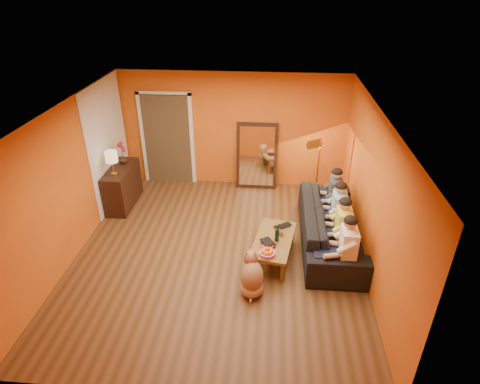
# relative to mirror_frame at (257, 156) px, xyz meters

# --- Properties ---
(room_shell) EXTENTS (5.00, 5.50, 2.60)m
(room_shell) POSITION_rel_mirror_frame_xyz_m (-0.55, -2.26, 0.54)
(room_shell) COLOR brown
(room_shell) RESTS_ON ground
(white_accent) EXTENTS (0.02, 1.90, 2.58)m
(white_accent) POSITION_rel_mirror_frame_xyz_m (-3.04, -0.88, 0.54)
(white_accent) COLOR white
(white_accent) RESTS_ON wall_left
(doorway_recess) EXTENTS (1.06, 0.30, 2.10)m
(doorway_recess) POSITION_rel_mirror_frame_xyz_m (-2.05, 0.20, 0.29)
(doorway_recess) COLOR #3F2D19
(doorway_recess) RESTS_ON floor
(door_jamb_left) EXTENTS (0.08, 0.06, 2.20)m
(door_jamb_left) POSITION_rel_mirror_frame_xyz_m (-2.62, 0.08, 0.29)
(door_jamb_left) COLOR white
(door_jamb_left) RESTS_ON wall_back
(door_jamb_right) EXTENTS (0.08, 0.06, 2.20)m
(door_jamb_right) POSITION_rel_mirror_frame_xyz_m (-1.48, 0.08, 0.29)
(door_jamb_right) COLOR white
(door_jamb_right) RESTS_ON wall_back
(door_header) EXTENTS (1.22, 0.06, 0.08)m
(door_header) POSITION_rel_mirror_frame_xyz_m (-2.05, 0.08, 1.36)
(door_header) COLOR white
(door_header) RESTS_ON wall_back
(mirror_frame) EXTENTS (0.92, 0.27, 1.51)m
(mirror_frame) POSITION_rel_mirror_frame_xyz_m (0.00, 0.00, 0.00)
(mirror_frame) COLOR black
(mirror_frame) RESTS_ON floor
(mirror_glass) EXTENTS (0.78, 0.21, 1.35)m
(mirror_glass) POSITION_rel_mirror_frame_xyz_m (0.00, -0.04, 0.00)
(mirror_glass) COLOR white
(mirror_glass) RESTS_ON mirror_frame
(sideboard) EXTENTS (0.44, 1.18, 0.85)m
(sideboard) POSITION_rel_mirror_frame_xyz_m (-2.79, -1.08, -0.34)
(sideboard) COLOR black
(sideboard) RESTS_ON floor
(table_lamp) EXTENTS (0.24, 0.24, 0.51)m
(table_lamp) POSITION_rel_mirror_frame_xyz_m (-2.79, -1.38, 0.34)
(table_lamp) COLOR beige
(table_lamp) RESTS_ON sideboard
(sofa) EXTENTS (2.61, 1.02, 0.76)m
(sofa) POSITION_rel_mirror_frame_xyz_m (1.45, -2.13, -0.38)
(sofa) COLOR black
(sofa) RESTS_ON floor
(coffee_table) EXTENTS (0.82, 1.31, 0.42)m
(coffee_table) POSITION_rel_mirror_frame_xyz_m (0.43, -2.69, -0.55)
(coffee_table) COLOR brown
(coffee_table) RESTS_ON floor
(floor_lamp) EXTENTS (0.35, 0.31, 1.44)m
(floor_lamp) POSITION_rel_mirror_frame_xyz_m (1.30, -0.71, -0.04)
(floor_lamp) COLOR gold
(floor_lamp) RESTS_ON floor
(dog) EXTENTS (0.49, 0.65, 0.69)m
(dog) POSITION_rel_mirror_frame_xyz_m (0.11, -3.53, -0.41)
(dog) COLOR #AC724D
(dog) RESTS_ON floor
(person_far_left) EXTENTS (0.70, 0.44, 1.22)m
(person_far_left) POSITION_rel_mirror_frame_xyz_m (1.58, -3.13, -0.15)
(person_far_left) COLOR white
(person_far_left) RESTS_ON sofa
(person_mid_left) EXTENTS (0.70, 0.44, 1.22)m
(person_mid_left) POSITION_rel_mirror_frame_xyz_m (1.58, -2.58, -0.15)
(person_mid_left) COLOR #D3D146
(person_mid_left) RESTS_ON sofa
(person_mid_right) EXTENTS (0.70, 0.44, 1.22)m
(person_mid_right) POSITION_rel_mirror_frame_xyz_m (1.58, -2.03, -0.15)
(person_mid_right) COLOR #8EB5DC
(person_mid_right) RESTS_ON sofa
(person_far_right) EXTENTS (0.70, 0.44, 1.22)m
(person_far_right) POSITION_rel_mirror_frame_xyz_m (1.58, -1.48, -0.15)
(person_far_right) COLOR #35363A
(person_far_right) RESTS_ON sofa
(fruit_bowl) EXTENTS (0.26, 0.26, 0.16)m
(fruit_bowl) POSITION_rel_mirror_frame_xyz_m (0.33, -3.14, -0.26)
(fruit_bowl) COLOR #D74B90
(fruit_bowl) RESTS_ON coffee_table
(wine_bottle) EXTENTS (0.07, 0.07, 0.31)m
(wine_bottle) POSITION_rel_mirror_frame_xyz_m (0.48, -2.74, -0.18)
(wine_bottle) COLOR black
(wine_bottle) RESTS_ON coffee_table
(tumbler) EXTENTS (0.11, 0.11, 0.09)m
(tumbler) POSITION_rel_mirror_frame_xyz_m (0.55, -2.57, -0.29)
(tumbler) COLOR #B27F3F
(tumbler) RESTS_ON coffee_table
(laptop) EXTENTS (0.40, 0.37, 0.03)m
(laptop) POSITION_rel_mirror_frame_xyz_m (0.61, -2.34, -0.33)
(laptop) COLOR black
(laptop) RESTS_ON coffee_table
(book_lower) EXTENTS (0.25, 0.29, 0.02)m
(book_lower) POSITION_rel_mirror_frame_xyz_m (0.25, -2.89, -0.33)
(book_lower) COLOR black
(book_lower) RESTS_ON coffee_table
(book_mid) EXTENTS (0.26, 0.30, 0.02)m
(book_mid) POSITION_rel_mirror_frame_xyz_m (0.26, -2.88, -0.31)
(book_mid) COLOR red
(book_mid) RESTS_ON book_lower
(book_upper) EXTENTS (0.28, 0.30, 0.02)m
(book_upper) POSITION_rel_mirror_frame_xyz_m (0.25, -2.90, -0.29)
(book_upper) COLOR black
(book_upper) RESTS_ON book_mid
(vase) EXTENTS (0.17, 0.17, 0.18)m
(vase) POSITION_rel_mirror_frame_xyz_m (-2.79, -0.83, 0.18)
(vase) COLOR black
(vase) RESTS_ON sideboard
(flowers) EXTENTS (0.17, 0.17, 0.51)m
(flowers) POSITION_rel_mirror_frame_xyz_m (-2.79, -0.83, 0.47)
(flowers) COLOR red
(flowers) RESTS_ON vase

